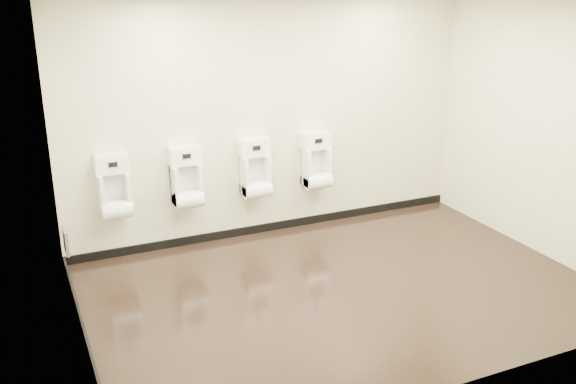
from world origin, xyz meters
name	(u,v)px	position (x,y,z in m)	size (l,w,h in m)	color
ground	(342,290)	(0.00, 0.00, 0.00)	(5.00, 3.50, 0.00)	black
ceiling	(351,1)	(0.00, 0.00, 2.80)	(5.00, 3.50, 0.00)	silver
back_wall	(273,119)	(0.00, 1.75, 1.40)	(5.00, 0.02, 2.80)	beige
front_wall	(467,219)	(0.00, -1.75, 1.40)	(5.00, 0.02, 2.80)	beige
left_wall	(67,192)	(-2.50, 0.00, 1.40)	(0.02, 3.50, 2.80)	beige
right_wall	(547,130)	(2.50, 0.00, 1.40)	(0.02, 3.50, 2.80)	beige
tile_overlay_left	(68,192)	(-2.50, 0.00, 1.40)	(0.01, 3.50, 2.80)	white
skirting_back	(274,226)	(0.00, 1.74, 0.05)	(5.00, 0.02, 0.10)	black
skirting_left	(86,341)	(-2.49, 0.00, 0.05)	(0.02, 3.50, 0.10)	black
access_panel	(66,241)	(-2.48, 1.20, 0.50)	(0.04, 0.25, 0.25)	#9E9EA3
urinal_0	(115,191)	(-1.90, 1.63, 0.81)	(0.37, 0.27, 0.68)	white
urinal_1	(187,182)	(-1.11, 1.63, 0.81)	(0.37, 0.27, 0.68)	white
urinal_2	(255,173)	(-0.28, 1.63, 0.81)	(0.37, 0.27, 0.68)	white
urinal_3	(316,165)	(0.52, 1.63, 0.81)	(0.37, 0.27, 0.68)	white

